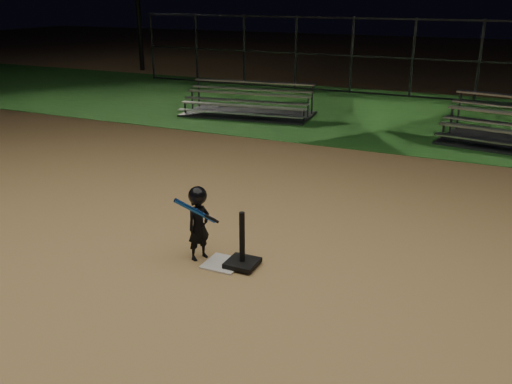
% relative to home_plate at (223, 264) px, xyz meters
% --- Properties ---
extents(ground, '(80.00, 80.00, 0.00)m').
position_rel_home_plate_xyz_m(ground, '(0.00, 0.00, -0.01)').
color(ground, '#AC844E').
rests_on(ground, ground).
extents(grass_strip, '(60.00, 8.00, 0.01)m').
position_rel_home_plate_xyz_m(grass_strip, '(0.00, 10.00, -0.01)').
color(grass_strip, '#1E4F19').
rests_on(grass_strip, ground).
extents(home_plate, '(0.45, 0.45, 0.02)m').
position_rel_home_plate_xyz_m(home_plate, '(0.00, 0.00, 0.00)').
color(home_plate, beige).
rests_on(home_plate, ground).
extents(batting_tee, '(0.38, 0.38, 0.71)m').
position_rel_home_plate_xyz_m(batting_tee, '(0.25, 0.05, 0.14)').
color(batting_tee, black).
rests_on(batting_tee, home_plate).
extents(child_batter, '(0.45, 0.55, 0.98)m').
position_rel_home_plate_xyz_m(child_batter, '(-0.36, 0.03, 0.51)').
color(child_batter, black).
rests_on(child_batter, ground).
extents(bleacher_left, '(3.73, 2.13, 0.87)m').
position_rel_home_plate_xyz_m(bleacher_left, '(-3.60, 8.28, 0.17)').
color(bleacher_left, silver).
rests_on(bleacher_left, ground).
extents(backstop_fence, '(20.08, 0.08, 2.50)m').
position_rel_home_plate_xyz_m(backstop_fence, '(0.00, 13.00, 1.24)').
color(backstop_fence, '#38383D').
rests_on(backstop_fence, ground).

